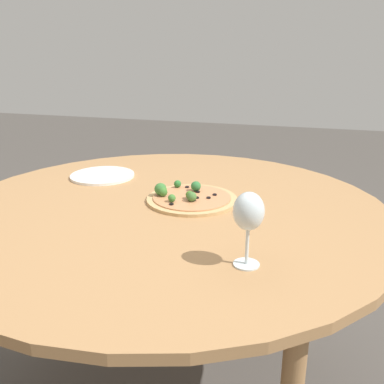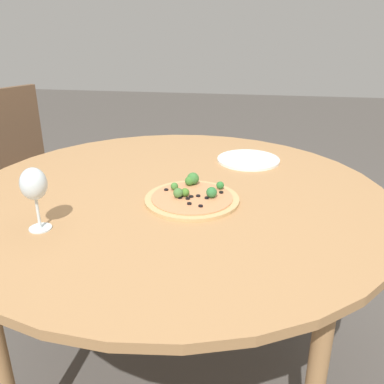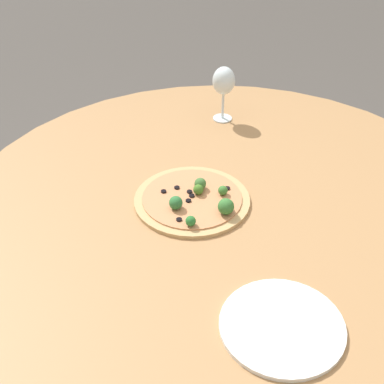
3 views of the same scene
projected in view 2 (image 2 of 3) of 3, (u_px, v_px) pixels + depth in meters
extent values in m
plane|color=#4C4742|center=(178.00, 368.00, 1.69)|extent=(12.00, 12.00, 0.00)
cylinder|color=#A87A4C|center=(175.00, 195.00, 1.40)|extent=(1.38, 1.38, 0.03)
cylinder|color=#A87A4C|center=(103.00, 228.00, 2.00)|extent=(0.05, 0.05, 0.74)
cylinder|color=#A87A4C|center=(2.00, 369.00, 1.21)|extent=(0.05, 0.05, 0.74)
cylinder|color=#A87A4C|center=(290.00, 241.00, 1.88)|extent=(0.05, 0.05, 0.74)
cube|color=brown|center=(33.00, 201.00, 2.10)|extent=(0.55, 0.55, 0.04)
cube|color=brown|center=(5.00, 140.00, 2.10)|extent=(0.34, 0.23, 0.50)
cylinder|color=brown|center=(27.00, 268.00, 1.97)|extent=(0.04, 0.04, 0.43)
cylinder|color=brown|center=(88.00, 240.00, 2.20)|extent=(0.04, 0.04, 0.43)
cylinder|color=brown|center=(51.00, 221.00, 2.41)|extent=(0.04, 0.04, 0.43)
cylinder|color=tan|center=(192.00, 199.00, 1.33)|extent=(0.29, 0.29, 0.01)
cylinder|color=tan|center=(192.00, 197.00, 1.32)|extent=(0.25, 0.25, 0.00)
sphere|color=#3F7732|center=(174.00, 186.00, 1.37)|extent=(0.02, 0.02, 0.02)
sphere|color=#2F6E37|center=(212.00, 192.00, 1.31)|extent=(0.03, 0.03, 0.03)
sphere|color=#387233|center=(193.00, 178.00, 1.41)|extent=(0.04, 0.04, 0.04)
sphere|color=#3B732C|center=(189.00, 181.00, 1.40)|extent=(0.03, 0.03, 0.03)
sphere|color=#447426|center=(185.00, 192.00, 1.32)|extent=(0.03, 0.03, 0.03)
sphere|color=#437035|center=(178.00, 193.00, 1.31)|extent=(0.03, 0.03, 0.03)
sphere|color=#2C7030|center=(220.00, 185.00, 1.38)|extent=(0.02, 0.02, 0.02)
cylinder|color=black|center=(191.00, 196.00, 1.32)|extent=(0.01, 0.01, 0.00)
cylinder|color=black|center=(207.00, 198.00, 1.31)|extent=(0.01, 0.01, 0.00)
cylinder|color=black|center=(198.00, 196.00, 1.32)|extent=(0.01, 0.01, 0.00)
cylinder|color=black|center=(180.00, 198.00, 1.31)|extent=(0.01, 0.01, 0.00)
cylinder|color=black|center=(181.00, 196.00, 1.32)|extent=(0.01, 0.01, 0.00)
cylinder|color=black|center=(221.00, 192.00, 1.35)|extent=(0.01, 0.01, 0.00)
cylinder|color=black|center=(166.00, 190.00, 1.37)|extent=(0.01, 0.01, 0.00)
cylinder|color=black|center=(189.00, 204.00, 1.27)|extent=(0.01, 0.01, 0.00)
cylinder|color=black|center=(188.00, 198.00, 1.31)|extent=(0.01, 0.01, 0.00)
cylinder|color=black|center=(201.00, 206.00, 1.26)|extent=(0.01, 0.01, 0.00)
cylinder|color=silver|center=(40.00, 228.00, 1.16)|extent=(0.06, 0.06, 0.00)
cylinder|color=silver|center=(38.00, 214.00, 1.14)|extent=(0.01, 0.01, 0.08)
ellipsoid|color=silver|center=(33.00, 184.00, 1.11)|extent=(0.07, 0.07, 0.09)
cylinder|color=white|center=(248.00, 160.00, 1.68)|extent=(0.24, 0.24, 0.01)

